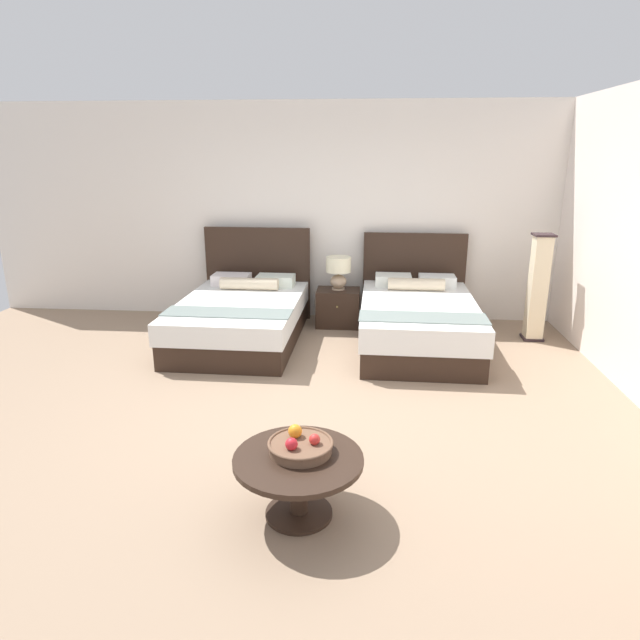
# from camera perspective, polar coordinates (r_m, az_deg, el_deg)

# --- Properties ---
(ground_plane) EXTENTS (9.49, 9.64, 0.02)m
(ground_plane) POSITION_cam_1_polar(r_m,az_deg,el_deg) (4.91, -0.73, -9.52)
(ground_plane) COLOR #937961
(wall_back) EXTENTS (9.49, 0.12, 2.81)m
(wall_back) POSITION_cam_1_polar(r_m,az_deg,el_deg) (7.44, 1.56, 11.02)
(wall_back) COLOR white
(wall_back) RESTS_ON ground
(bed_near_window) EXTENTS (1.43, 2.15, 1.23)m
(bed_near_window) POSITION_cam_1_polar(r_m,az_deg,el_deg) (6.68, -8.07, 0.42)
(bed_near_window) COLOR #2F1F16
(bed_near_window) RESTS_ON ground
(bed_near_corner) EXTENTS (1.36, 2.19, 1.18)m
(bed_near_corner) POSITION_cam_1_polar(r_m,az_deg,el_deg) (6.53, 10.03, 0.04)
(bed_near_corner) COLOR #2F1F16
(bed_near_corner) RESTS_ON ground
(nightstand) EXTENTS (0.55, 0.45, 0.48)m
(nightstand) POSITION_cam_1_polar(r_m,az_deg,el_deg) (7.18, 1.88, 1.29)
(nightstand) COLOR #2F1F16
(nightstand) RESTS_ON ground
(table_lamp) EXTENTS (0.32, 0.32, 0.42)m
(table_lamp) POSITION_cam_1_polar(r_m,az_deg,el_deg) (7.08, 1.92, 5.23)
(table_lamp) COLOR tan
(table_lamp) RESTS_ON nightstand
(coffee_table) EXTENTS (0.80, 0.80, 0.41)m
(coffee_table) POSITION_cam_1_polar(r_m,az_deg,el_deg) (3.50, -2.25, -15.35)
(coffee_table) COLOR #2F1F16
(coffee_table) RESTS_ON ground
(fruit_bowl) EXTENTS (0.41, 0.41, 0.14)m
(fruit_bowl) POSITION_cam_1_polar(r_m,az_deg,el_deg) (3.48, -2.05, -12.83)
(fruit_bowl) COLOR brown
(fruit_bowl) RESTS_ON coffee_table
(floor_lamp_corner) EXTENTS (0.24, 0.24, 1.28)m
(floor_lamp_corner) POSITION_cam_1_polar(r_m,az_deg,el_deg) (7.03, 21.59, 3.10)
(floor_lamp_corner) COLOR #2F2124
(floor_lamp_corner) RESTS_ON ground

